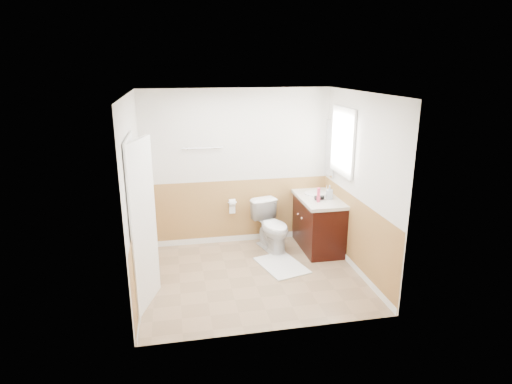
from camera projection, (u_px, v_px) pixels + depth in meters
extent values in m
plane|color=#8C7051|center=(252.00, 276.00, 5.98)|extent=(3.00, 3.00, 0.00)
plane|color=white|center=(252.00, 93.00, 5.27)|extent=(3.00, 3.00, 0.00)
plane|color=silver|center=(237.00, 168.00, 6.85)|extent=(3.00, 0.00, 3.00)
plane|color=silver|center=(276.00, 225.00, 4.40)|extent=(3.00, 0.00, 3.00)
plane|color=silver|center=(134.00, 197.00, 5.35)|extent=(0.00, 3.00, 3.00)
plane|color=silver|center=(359.00, 185.00, 5.90)|extent=(0.00, 3.00, 3.00)
plane|color=#B38A47|center=(238.00, 212.00, 7.05)|extent=(3.00, 0.00, 3.00)
plane|color=#B38A47|center=(274.00, 290.00, 4.63)|extent=(3.00, 0.00, 3.00)
plane|color=#B38A47|center=(140.00, 252.00, 5.57)|extent=(0.00, 2.60, 2.60)
plane|color=#B38A47|center=(355.00, 235.00, 6.12)|extent=(0.00, 2.60, 2.60)
imported|color=white|center=(272.00, 226.00, 6.77)|extent=(0.62, 0.84, 0.77)
cube|color=white|center=(282.00, 265.00, 6.29)|extent=(0.74, 0.92, 0.02)
cube|color=black|center=(318.00, 224.00, 6.84)|extent=(0.55, 1.10, 0.80)
sphere|color=silver|center=(302.00, 218.00, 6.64)|extent=(0.03, 0.03, 0.03)
sphere|color=white|center=(298.00, 214.00, 6.83)|extent=(0.03, 0.03, 0.03)
cube|color=beige|center=(318.00, 198.00, 6.71)|extent=(0.60, 1.15, 0.05)
cylinder|color=white|center=(316.00, 193.00, 6.85)|extent=(0.36, 0.36, 0.02)
cylinder|color=silver|center=(327.00, 189.00, 6.86)|extent=(0.02, 0.02, 0.14)
cylinder|color=#DC395B|center=(319.00, 195.00, 6.42)|extent=(0.05, 0.05, 0.22)
imported|color=#9CA7B0|center=(329.00, 192.00, 6.58)|extent=(0.12, 0.12, 0.21)
cylinder|color=black|center=(319.00, 198.00, 6.55)|extent=(0.14, 0.07, 0.07)
cylinder|color=black|center=(316.00, 198.00, 6.62)|extent=(0.03, 0.03, 0.07)
cube|color=silver|center=(330.00, 148.00, 6.85)|extent=(0.02, 0.35, 0.90)
cube|color=white|center=(343.00, 141.00, 6.31)|extent=(0.04, 0.80, 1.00)
cube|color=white|center=(344.00, 141.00, 6.31)|extent=(0.01, 0.70, 0.90)
cube|color=white|center=(142.00, 226.00, 5.01)|extent=(0.29, 0.78, 2.04)
cube|color=white|center=(135.00, 226.00, 4.99)|extent=(0.02, 0.92, 2.10)
sphere|color=silver|center=(149.00, 222.00, 5.35)|extent=(0.06, 0.06, 0.06)
cylinder|color=silver|center=(202.00, 148.00, 6.60)|extent=(0.62, 0.02, 0.02)
cylinder|color=silver|center=(232.00, 202.00, 6.92)|extent=(0.14, 0.02, 0.02)
cylinder|color=white|center=(232.00, 202.00, 6.92)|extent=(0.10, 0.11, 0.11)
cube|color=white|center=(232.00, 209.00, 6.95)|extent=(0.10, 0.01, 0.16)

